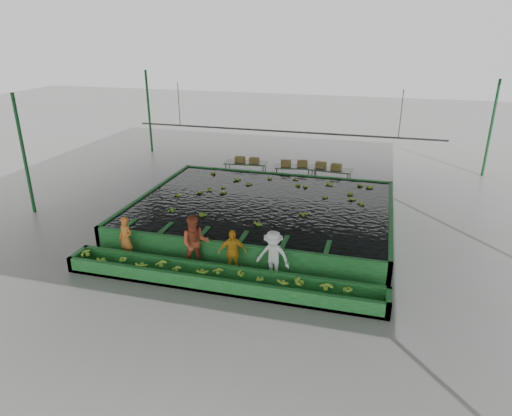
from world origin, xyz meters
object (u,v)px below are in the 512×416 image
(sorting_trough, at_px, (220,279))
(packing_table_mid, at_px, (296,175))
(worker_c, at_px, (232,253))
(flotation_tank, at_px, (263,212))
(worker_a, at_px, (126,239))
(box_stack_left, at_px, (247,162))
(packing_table_left, at_px, (246,171))
(worker_b, at_px, (195,243))
(packing_table_right, at_px, (329,178))
(box_stack_mid, at_px, (294,166))
(box_stack_right, at_px, (328,169))
(worker_d, at_px, (273,256))

(sorting_trough, height_order, packing_table_mid, packing_table_mid)
(sorting_trough, relative_size, worker_c, 6.53)
(flotation_tank, relative_size, worker_a, 6.49)
(worker_a, distance_m, box_stack_left, 9.47)
(packing_table_left, distance_m, box_stack_left, 0.49)
(worker_b, distance_m, packing_table_right, 9.87)
(worker_a, relative_size, worker_c, 1.01)
(worker_a, distance_m, box_stack_mid, 10.10)
(sorting_trough, distance_m, packing_table_left, 10.45)
(worker_b, height_order, worker_c, worker_b)
(worker_b, xyz_separation_m, box_stack_left, (-1.04, 9.36, 0.03))
(worker_a, height_order, box_stack_mid, worker_a)
(worker_b, bearing_deg, packing_table_mid, 57.84)
(flotation_tank, distance_m, box_stack_left, 5.52)
(worker_b, height_order, box_stack_left, worker_b)
(packing_table_mid, height_order, packing_table_right, packing_table_mid)
(worker_a, distance_m, packing_table_mid, 10.19)
(worker_b, bearing_deg, box_stack_right, 48.61)
(worker_c, relative_size, packing_table_right, 0.72)
(packing_table_left, bearing_deg, box_stack_left, -29.52)
(worker_d, distance_m, packing_table_left, 10.11)
(packing_table_right, bearing_deg, flotation_tank, -112.11)
(worker_c, bearing_deg, box_stack_left, 80.91)
(sorting_trough, xyz_separation_m, packing_table_mid, (0.38, 10.18, 0.23))
(flotation_tank, distance_m, packing_table_right, 5.44)
(packing_table_mid, height_order, box_stack_left, box_stack_left)
(packing_table_left, relative_size, box_stack_right, 1.68)
(box_stack_mid, height_order, box_stack_right, box_stack_mid)
(flotation_tank, bearing_deg, worker_c, -88.20)
(packing_table_left, bearing_deg, worker_d, -68.61)
(packing_table_left, distance_m, box_stack_right, 4.24)
(packing_table_right, xyz_separation_m, box_stack_mid, (-1.76, -0.02, 0.49))
(packing_table_right, xyz_separation_m, box_stack_left, (-4.20, 0.02, 0.48))
(sorting_trough, height_order, worker_d, worker_d)
(packing_table_right, height_order, box_stack_right, box_stack_right)
(box_stack_mid, xyz_separation_m, box_stack_right, (1.69, 0.03, -0.00))
(worker_c, relative_size, worker_d, 0.92)
(worker_c, height_order, worker_d, worker_d)
(box_stack_mid, relative_size, box_stack_right, 1.04)
(worker_b, xyz_separation_m, worker_d, (2.56, 0.00, -0.10))
(worker_d, relative_size, packing_table_left, 0.78)
(flotation_tank, xyz_separation_m, worker_d, (1.45, -4.30, 0.38))
(worker_b, bearing_deg, box_stack_mid, 58.34)
(flotation_tank, relative_size, packing_table_right, 4.71)
(flotation_tank, distance_m, worker_b, 4.47)
(worker_b, height_order, box_stack_right, worker_b)
(worker_d, distance_m, box_stack_left, 10.03)
(packing_table_left, bearing_deg, sorting_trough, -77.67)
(packing_table_left, distance_m, packing_table_right, 4.28)
(worker_c, xyz_separation_m, box_stack_left, (-2.28, 9.36, 0.20))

